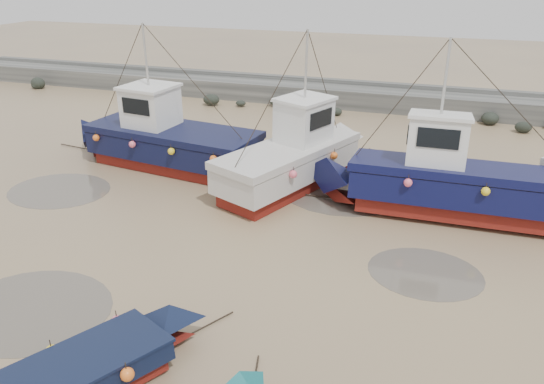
{
  "coord_description": "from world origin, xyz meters",
  "views": [
    {
      "loc": [
        5.6,
        -11.41,
        8.53
      ],
      "look_at": [
        0.24,
        4.14,
        1.4
      ],
      "focal_mm": 35.0,
      "sensor_mm": 36.0,
      "label": 1
    }
  ],
  "objects": [
    {
      "name": "ground",
      "position": [
        0.0,
        0.0,
        0.0
      ],
      "size": [
        120.0,
        120.0,
        0.0
      ],
      "primitive_type": "plane",
      "color": "tan",
      "rests_on": "ground"
    },
    {
      "name": "seawall",
      "position": [
        0.05,
        21.99,
        0.63
      ],
      "size": [
        60.0,
        4.92,
        1.5
      ],
      "color": "slate",
      "rests_on": "ground"
    },
    {
      "name": "puddle_a",
      "position": [
        -4.33,
        -2.39,
        0.0
      ],
      "size": [
        4.38,
        4.38,
        0.01
      ],
      "primitive_type": "cylinder",
      "color": "#5E574C",
      "rests_on": "ground"
    },
    {
      "name": "puddle_b",
      "position": [
        5.51,
        2.93,
        0.0
      ],
      "size": [
        3.42,
        3.42,
        0.01
      ],
      "primitive_type": "cylinder",
      "color": "#5E574C",
      "rests_on": "ground"
    },
    {
      "name": "puddle_c",
      "position": [
        -9.09,
        4.53,
        0.0
      ],
      "size": [
        4.2,
        4.2,
        0.01
      ],
      "primitive_type": "cylinder",
      "color": "#5E574C",
      "rests_on": "ground"
    },
    {
      "name": "puddle_d",
      "position": [
        1.9,
        9.74,
        0.0
      ],
      "size": [
        6.41,
        6.41,
        0.01
      ],
      "primitive_type": "cylinder",
      "color": "#5E574C",
      "rests_on": "ground"
    },
    {
      "name": "dinghy_1",
      "position": [
        -1.03,
        -4.26,
        0.54
      ],
      "size": [
        3.86,
        6.03,
        1.43
      ],
      "rotation": [
        0.0,
        0.0,
        -0.5
      ],
      "color": "maroon",
      "rests_on": "ground"
    },
    {
      "name": "cabin_boat_0",
      "position": [
        -6.52,
        8.52,
        1.31
      ],
      "size": [
        11.14,
        4.07,
        6.22
      ],
      "rotation": [
        0.0,
        0.0,
        1.44
      ],
      "color": "maroon",
      "rests_on": "ground"
    },
    {
      "name": "cabin_boat_1",
      "position": [
        -0.08,
        8.28,
        1.34
      ],
      "size": [
        5.08,
        9.73,
        6.22
      ],
      "rotation": [
        0.0,
        0.0,
        -0.37
      ],
      "color": "maroon",
      "rests_on": "ground"
    },
    {
      "name": "cabin_boat_2",
      "position": [
        5.75,
        7.4,
        1.3
      ],
      "size": [
        11.23,
        3.49,
        6.22
      ],
      "rotation": [
        0.0,
        0.0,
        1.6
      ],
      "color": "maroon",
      "rests_on": "ground"
    },
    {
      "name": "person",
      "position": [
        -7.0,
        7.6,
        0.0
      ],
      "size": [
        0.62,
        0.45,
        1.59
      ],
      "primitive_type": "imported",
      "rotation": [
        0.0,
        0.0,
        3.26
      ],
      "color": "#1B1E3B",
      "rests_on": "ground"
    }
  ]
}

